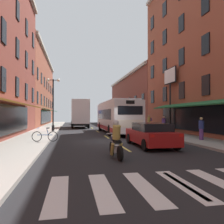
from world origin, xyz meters
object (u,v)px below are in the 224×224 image
transit_bus (116,117)px  pedestrian_near (149,122)px  pedestrian_mid (201,128)px  street_lamp_twin (53,102)px  box_truck (80,114)px  bicycle_near (45,136)px  pedestrian_far (164,124)px  billboard_sign (170,84)px  sedan_mid (78,121)px  sedan_near (151,134)px  motorcycle_rider (116,142)px

transit_bus → pedestrian_near: (4.79, 3.12, -0.65)m
pedestrian_mid → street_lamp_twin: size_ratio=0.28×
box_truck → bicycle_near: (-2.95, -17.26, -1.52)m
street_lamp_twin → bicycle_near: bearing=-88.6°
box_truck → pedestrian_far: bearing=-59.3°
pedestrian_mid → street_lamp_twin: 15.40m
billboard_sign → transit_bus: bearing=165.9°
billboard_sign → box_truck: size_ratio=0.97×
sedan_mid → sedan_near: bearing=-84.2°
motorcycle_rider → street_lamp_twin: bearing=104.2°
box_truck → street_lamp_twin: bearing=-112.9°
box_truck → pedestrian_mid: 19.79m
box_truck → street_lamp_twin: (-3.19, -7.55, 1.25)m
billboard_sign → transit_bus: 6.52m
sedan_near → motorcycle_rider: size_ratio=2.20×
transit_bus → street_lamp_twin: 7.05m
motorcycle_rider → pedestrian_near: bearing=65.2°
sedan_mid → street_lamp_twin: bearing=-99.6°
transit_bus → sedan_mid: bearing=98.4°
billboard_sign → box_truck: bearing=128.3°
sedan_mid → pedestrian_far: 25.57m
sedan_mid → street_lamp_twin: 20.03m
billboard_sign → motorcycle_rider: bearing=-124.7°
transit_bus → pedestrian_near: transit_bus is taller
motorcycle_rider → pedestrian_far: pedestrian_far is taller
sedan_near → pedestrian_mid: 4.61m
box_truck → motorcycle_rider: box_truck is taller
box_truck → sedan_near: (3.37, -19.79, -1.31)m
bicycle_near → billboard_sign: bearing=27.9°
box_truck → transit_bus: bearing=-71.0°
box_truck → bicycle_near: size_ratio=3.99×
sedan_near → sedan_mid: 31.99m
street_lamp_twin → sedan_mid: bearing=80.4°
billboard_sign → pedestrian_far: (-1.34, -1.41, -4.09)m
street_lamp_twin → motorcycle_rider: bearing=-75.8°
billboard_sign → pedestrian_far: billboard_sign is taller
pedestrian_mid → billboard_sign: bearing=-14.1°
billboard_sign → street_lamp_twin: 12.57m
box_truck → pedestrian_near: 10.50m
sedan_mid → pedestrian_near: (7.99, -18.62, 0.32)m
pedestrian_mid → pedestrian_near: bearing=-7.7°
street_lamp_twin → sedan_near: bearing=-61.8°
motorcycle_rider → street_lamp_twin: (-3.84, 15.21, 2.57)m
box_truck → pedestrian_mid: bearing=-67.1°
box_truck → pedestrian_mid: size_ratio=4.30×
billboard_sign → bicycle_near: (-11.70, -6.19, -4.56)m
pedestrian_near → street_lamp_twin: size_ratio=0.30×
motorcycle_rider → sedan_mid: bearing=90.9°
bicycle_near → pedestrian_far: 11.43m
bicycle_near → pedestrian_near: (11.07, 10.67, 0.55)m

